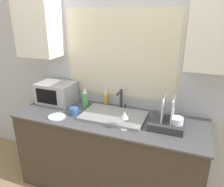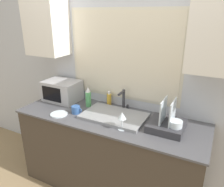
{
  "view_description": "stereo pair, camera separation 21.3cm",
  "coord_description": "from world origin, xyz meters",
  "px_view_note": "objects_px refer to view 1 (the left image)",
  "views": [
    {
      "loc": [
        0.78,
        -1.56,
        1.93
      ],
      "look_at": [
        0.05,
        0.3,
        1.18
      ],
      "focal_mm": 35.0,
      "sensor_mm": 36.0,
      "label": 1
    },
    {
      "loc": [
        0.97,
        -1.48,
        1.93
      ],
      "look_at": [
        0.05,
        0.3,
        1.18
      ],
      "focal_mm": 35.0,
      "sensor_mm": 36.0,
      "label": 2
    }
  ],
  "objects_px": {
    "dish_rack": "(168,121)",
    "wine_glass": "(124,116)",
    "spray_bottle": "(85,98)",
    "soap_bottle": "(106,99)",
    "microwave": "(57,93)",
    "faucet": "(121,98)",
    "mug_near_sink": "(74,111)"
  },
  "relations": [
    {
      "from": "microwave",
      "to": "mug_near_sink",
      "type": "height_order",
      "value": "microwave"
    },
    {
      "from": "dish_rack",
      "to": "wine_glass",
      "type": "xyz_separation_m",
      "value": [
        -0.37,
        -0.2,
        0.08
      ]
    },
    {
      "from": "spray_bottle",
      "to": "dish_rack",
      "type": "bearing_deg",
      "value": -6.77
    },
    {
      "from": "spray_bottle",
      "to": "soap_bottle",
      "type": "xyz_separation_m",
      "value": [
        0.19,
        0.15,
        -0.04
      ]
    },
    {
      "from": "dish_rack",
      "to": "soap_bottle",
      "type": "relative_size",
      "value": 1.98
    },
    {
      "from": "faucet",
      "to": "soap_bottle",
      "type": "bearing_deg",
      "value": 167.18
    },
    {
      "from": "dish_rack",
      "to": "mug_near_sink",
      "type": "bearing_deg",
      "value": -173.83
    },
    {
      "from": "faucet",
      "to": "spray_bottle",
      "type": "height_order",
      "value": "spray_bottle"
    },
    {
      "from": "spray_bottle",
      "to": "soap_bottle",
      "type": "bearing_deg",
      "value": 37.91
    },
    {
      "from": "microwave",
      "to": "wine_glass",
      "type": "relative_size",
      "value": 2.39
    },
    {
      "from": "microwave",
      "to": "soap_bottle",
      "type": "xyz_separation_m",
      "value": [
        0.58,
        0.13,
        -0.05
      ]
    },
    {
      "from": "spray_bottle",
      "to": "microwave",
      "type": "bearing_deg",
      "value": 177.32
    },
    {
      "from": "spray_bottle",
      "to": "wine_glass",
      "type": "distance_m",
      "value": 0.65
    },
    {
      "from": "dish_rack",
      "to": "wine_glass",
      "type": "distance_m",
      "value": 0.43
    },
    {
      "from": "faucet",
      "to": "dish_rack",
      "type": "bearing_deg",
      "value": -21.4
    },
    {
      "from": "faucet",
      "to": "soap_bottle",
      "type": "distance_m",
      "value": 0.22
    },
    {
      "from": "soap_bottle",
      "to": "microwave",
      "type": "bearing_deg",
      "value": -167.38
    },
    {
      "from": "dish_rack",
      "to": "wine_glass",
      "type": "height_order",
      "value": "dish_rack"
    },
    {
      "from": "mug_near_sink",
      "to": "faucet",
      "type": "bearing_deg",
      "value": 37.43
    },
    {
      "from": "soap_bottle",
      "to": "dish_rack",
      "type": "bearing_deg",
      "value": -19.15
    },
    {
      "from": "wine_glass",
      "to": "microwave",
      "type": "bearing_deg",
      "value": 161.21
    },
    {
      "from": "spray_bottle",
      "to": "mug_near_sink",
      "type": "distance_m",
      "value": 0.23
    },
    {
      "from": "microwave",
      "to": "soap_bottle",
      "type": "bearing_deg",
      "value": 12.62
    },
    {
      "from": "faucet",
      "to": "spray_bottle",
      "type": "xyz_separation_m",
      "value": [
        -0.4,
        -0.1,
        -0.02
      ]
    },
    {
      "from": "microwave",
      "to": "spray_bottle",
      "type": "bearing_deg",
      "value": -2.68
    },
    {
      "from": "soap_bottle",
      "to": "faucet",
      "type": "bearing_deg",
      "value": -12.82
    },
    {
      "from": "mug_near_sink",
      "to": "spray_bottle",
      "type": "bearing_deg",
      "value": 84.67
    },
    {
      "from": "spray_bottle",
      "to": "soap_bottle",
      "type": "height_order",
      "value": "spray_bottle"
    },
    {
      "from": "microwave",
      "to": "wine_glass",
      "type": "bearing_deg",
      "value": -18.79
    },
    {
      "from": "faucet",
      "to": "mug_near_sink",
      "type": "height_order",
      "value": "faucet"
    },
    {
      "from": "microwave",
      "to": "spray_bottle",
      "type": "relative_size",
      "value": 1.77
    },
    {
      "from": "faucet",
      "to": "spray_bottle",
      "type": "relative_size",
      "value": 0.97
    }
  ]
}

